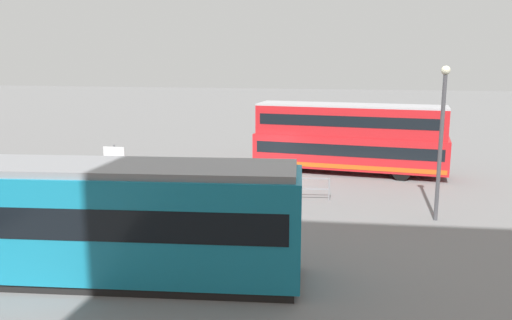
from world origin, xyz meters
TOP-DOWN VIEW (x-y plane):
  - ground_plane at (0.00, 0.00)m, footprint 160.00×160.00m
  - double_decker_bus at (-4.24, -2.44)m, footprint 10.99×3.63m
  - tram_yellow at (4.76, 13.81)m, footprint 15.95×4.25m
  - pedestrian_near_railing at (4.92, 5.31)m, footprint 0.45×0.45m
  - pedestrian_crossing at (-0.27, 8.18)m, footprint 0.45×0.45m
  - pedestrian_railing at (1.17, 4.28)m, footprint 9.31×1.21m
  - info_sign at (6.85, 4.31)m, footprint 1.10×0.13m
  - street_lamp at (-7.89, 5.86)m, footprint 0.36×0.36m

SIDE VIEW (x-z plane):
  - ground_plane at x=0.00m, z-range 0.00..0.00m
  - pedestrian_railing at x=1.17m, z-range 0.21..1.29m
  - pedestrian_near_railing at x=4.92m, z-range 0.11..1.69m
  - pedestrian_crossing at x=-0.27m, z-range 0.13..1.85m
  - info_sign at x=6.85m, z-range 0.46..2.86m
  - tram_yellow at x=4.76m, z-range 0.07..3.59m
  - double_decker_bus at x=-4.24m, z-range 0.04..3.98m
  - street_lamp at x=-7.89m, z-range 0.57..6.80m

